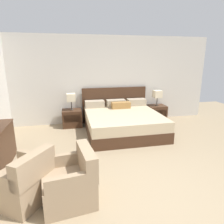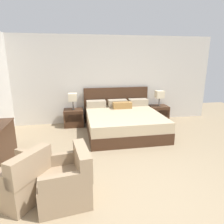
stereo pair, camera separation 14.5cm
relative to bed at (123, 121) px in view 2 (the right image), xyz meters
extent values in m
plane|color=#998466|center=(-0.29, -2.71, -0.30)|extent=(11.16, 11.16, 0.00)
cube|color=beige|center=(-0.29, 1.04, 1.00)|extent=(6.70, 0.06, 2.60)
cube|color=#422819|center=(0.00, -0.09, -0.16)|extent=(1.92, 2.01, 0.28)
cube|color=#C6B28E|center=(0.00, -0.09, 0.11)|extent=(1.91, 1.99, 0.25)
cube|color=#422819|center=(0.00, 0.94, 0.24)|extent=(2.00, 0.05, 1.08)
cube|color=tan|center=(-0.65, 0.75, 0.34)|extent=(0.56, 0.28, 0.20)
cube|color=tan|center=(0.00, 0.75, 0.34)|extent=(0.56, 0.28, 0.20)
cube|color=tan|center=(0.65, 0.75, 0.34)|extent=(0.56, 0.28, 0.20)
cube|color=#A87A42|center=(0.08, 0.48, 0.33)|extent=(0.54, 0.22, 0.18)
cube|color=#422819|center=(-1.33, 0.72, -0.05)|extent=(0.56, 0.46, 0.50)
cube|color=black|center=(-1.33, 0.49, 0.00)|extent=(0.47, 0.01, 0.22)
cube|color=#422819|center=(1.32, 0.72, -0.05)|extent=(0.56, 0.46, 0.50)
cube|color=black|center=(1.32, 0.49, 0.00)|extent=(0.47, 0.01, 0.22)
cylinder|color=#332D28|center=(-1.33, 0.72, 0.21)|extent=(0.11, 0.11, 0.02)
cylinder|color=#332D28|center=(-1.33, 0.72, 0.34)|extent=(0.02, 0.02, 0.24)
cube|color=beige|center=(-1.33, 0.72, 0.57)|extent=(0.24, 0.24, 0.22)
cylinder|color=#332D28|center=(1.32, 0.72, 0.21)|extent=(0.11, 0.11, 0.02)
cylinder|color=#332D28|center=(1.32, 0.72, 0.34)|extent=(0.02, 0.02, 0.24)
cube|color=beige|center=(1.32, 0.72, 0.57)|extent=(0.24, 0.24, 0.22)
cube|color=#9E8466|center=(-2.09, -2.35, -0.10)|extent=(0.95, 0.95, 0.40)
cube|color=#9E8466|center=(-1.87, -2.51, 0.28)|extent=(0.52, 0.65, 0.36)
cube|color=#9E8466|center=(-1.93, -2.11, 0.19)|extent=(0.57, 0.43, 0.18)
cube|color=#9E8466|center=(-1.45, -2.52, -0.10)|extent=(0.77, 0.77, 0.40)
cube|color=#9E8466|center=(-1.18, -2.49, 0.28)|extent=(0.25, 0.70, 0.36)
cube|color=#9E8466|center=(-1.41, -2.82, 0.19)|extent=(0.63, 0.17, 0.18)
cube|color=#9E8466|center=(-1.49, -2.23, 0.19)|extent=(0.63, 0.17, 0.18)
camera|label=1|loc=(-1.36, -5.00, 1.66)|focal=32.00mm
camera|label=2|loc=(-1.22, -5.03, 1.66)|focal=32.00mm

